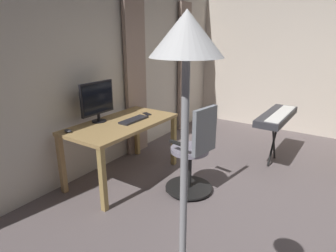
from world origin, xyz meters
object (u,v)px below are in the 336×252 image
(computer_keyboard, at_px, (134,120))
(cell_phone_face_up, at_px, (147,114))
(computer_monitor, at_px, (97,100))
(floor_lamp, at_px, (185,134))
(piano_keyboard, at_px, (277,117))
(computer_mouse, at_px, (68,131))
(office_chair, at_px, (194,154))
(desk, at_px, (122,129))

(computer_keyboard, distance_m, cell_phone_face_up, 0.34)
(computer_monitor, relative_size, cell_phone_face_up, 3.50)
(computer_monitor, distance_m, floor_lamp, 2.64)
(piano_keyboard, relative_size, floor_lamp, 0.58)
(computer_mouse, height_order, cell_phone_face_up, computer_mouse)
(office_chair, height_order, computer_mouse, office_chair)
(computer_keyboard, relative_size, piano_keyboard, 0.39)
(piano_keyboard, bearing_deg, computer_keyboard, -44.51)
(computer_monitor, height_order, computer_keyboard, computer_monitor)
(cell_phone_face_up, bearing_deg, computer_mouse, 10.72)
(computer_monitor, bearing_deg, piano_keyboard, 133.51)
(computer_mouse, bearing_deg, cell_phone_face_up, 165.72)
(computer_mouse, bearing_deg, computer_monitor, -177.35)
(cell_phone_face_up, bearing_deg, piano_keyboard, 151.29)
(piano_keyboard, bearing_deg, computer_monitor, -45.87)
(computer_keyboard, xyz_separation_m, cell_phone_face_up, (-0.33, -0.05, -0.01))
(desk, height_order, computer_mouse, computer_mouse)
(computer_keyboard, relative_size, computer_mouse, 4.24)
(computer_keyboard, bearing_deg, desk, -34.67)
(desk, relative_size, floor_lamp, 0.76)
(desk, distance_m, computer_monitor, 0.47)
(cell_phone_face_up, distance_m, floor_lamp, 2.87)
(desk, distance_m, computer_mouse, 0.67)
(office_chair, distance_m, computer_monitor, 1.35)
(desk, relative_size, computer_monitor, 2.86)
(desk, distance_m, office_chair, 0.97)
(computer_mouse, relative_size, floor_lamp, 0.05)
(computer_mouse, bearing_deg, desk, 159.23)
(computer_keyboard, bearing_deg, computer_monitor, -52.72)
(computer_monitor, relative_size, computer_keyboard, 1.19)
(computer_monitor, xyz_separation_m, piano_keyboard, (-1.67, 1.76, -0.34))
(computer_mouse, height_order, floor_lamp, floor_lamp)
(computer_monitor, height_order, piano_keyboard, computer_monitor)
(desk, distance_m, cell_phone_face_up, 0.47)
(office_chair, bearing_deg, cell_phone_face_up, 80.77)
(desk, bearing_deg, floor_lamp, 48.63)
(computer_monitor, bearing_deg, computer_keyboard, 127.28)
(office_chair, relative_size, floor_lamp, 0.56)
(desk, xyz_separation_m, computer_monitor, (0.13, -0.26, 0.37))
(office_chair, distance_m, floor_lamp, 2.25)
(office_chair, bearing_deg, floor_lamp, -143.69)
(floor_lamp, bearing_deg, computer_monitor, -125.40)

